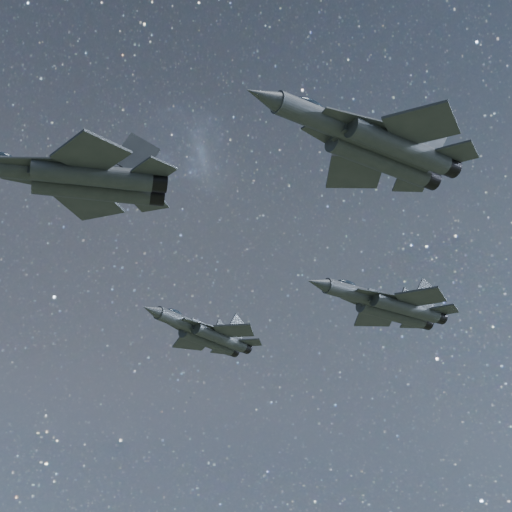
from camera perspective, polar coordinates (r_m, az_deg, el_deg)
jet_lead at (r=61.63m, az=-13.17°, el=5.61°), size 18.58×12.24×4.76m
jet_left at (r=82.54m, az=-3.68°, el=-5.66°), size 15.65×10.58×3.94m
jet_right at (r=60.50m, az=8.53°, el=8.11°), size 19.55×13.88×4.97m
jet_slot at (r=82.89m, az=9.60°, el=-3.54°), size 18.07×12.86×4.60m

